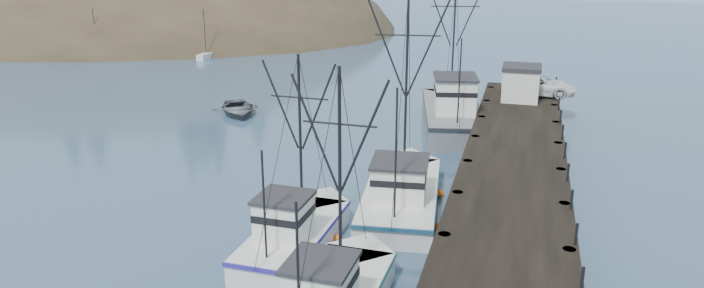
# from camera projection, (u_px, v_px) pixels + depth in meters

# --- Properties ---
(pier) EXTENTS (6.00, 44.00, 2.00)m
(pier) POSITION_uv_depth(u_px,v_px,m) (513.00, 170.00, 35.99)
(pier) COLOR black
(pier) RESTS_ON ground
(headland) EXTENTS (134.80, 78.00, 51.00)m
(headland) POSITION_uv_depth(u_px,v_px,m) (37.00, 45.00, 118.15)
(headland) COLOR #382D1E
(headland) RESTS_ON ground
(moored_sailboats) EXTENTS (21.46, 20.45, 6.35)m
(moored_sailboats) POSITION_uv_depth(u_px,v_px,m) (179.00, 47.00, 86.16)
(moored_sailboats) COLOR silver
(moored_sailboats) RESTS_ON ground
(trawler_mid) EXTENTS (3.41, 9.51, 9.70)m
(trawler_mid) POSITION_uv_depth(u_px,v_px,m) (296.00, 233.00, 30.11)
(trawler_mid) COLOR silver
(trawler_mid) RESTS_ON ground
(trawler_far) EXTENTS (5.13, 12.40, 12.46)m
(trawler_far) POSITION_uv_depth(u_px,v_px,m) (402.00, 192.00, 35.05)
(trawler_far) COLOR silver
(trawler_far) RESTS_ON ground
(work_vessel) EXTENTS (6.63, 14.47, 12.22)m
(work_vessel) POSITION_uv_depth(u_px,v_px,m) (451.00, 113.00, 49.67)
(work_vessel) COLOR slate
(work_vessel) RESTS_ON ground
(pier_shed) EXTENTS (3.00, 3.20, 2.80)m
(pier_shed) POSITION_uv_depth(u_px,v_px,m) (521.00, 83.00, 50.01)
(pier_shed) COLOR silver
(pier_shed) RESTS_ON pier
(pickup_truck) EXTENTS (6.07, 2.90, 1.67)m
(pickup_truck) POSITION_uv_depth(u_px,v_px,m) (539.00, 85.00, 51.77)
(pickup_truck) COLOR white
(pickup_truck) RESTS_ON pier
(motorboat) EXTENTS (6.57, 7.05, 1.19)m
(motorboat) POSITION_uv_depth(u_px,v_px,m) (238.00, 114.00, 54.03)
(motorboat) COLOR #505459
(motorboat) RESTS_ON ground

